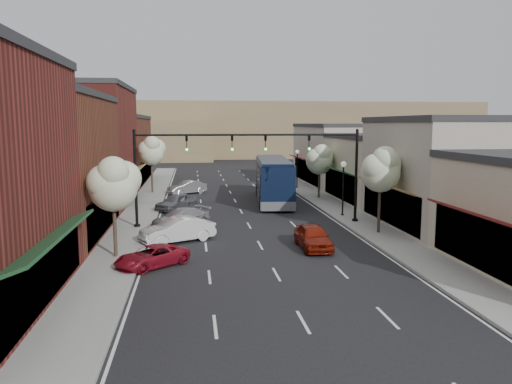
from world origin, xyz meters
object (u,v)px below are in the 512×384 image
object	(u,v)px
tree_right_far	(320,159)
lamp_post_far	(297,162)
parked_car_a	(152,257)
parked_car_b	(177,230)
tree_left_near	(114,183)
parked_car_d	(176,202)
parked_car_c	(181,218)
red_hatchback	(313,237)
signal_mast_right	(325,162)
coach_bus	(273,179)
lamp_post_near	(343,179)
tree_left_far	(152,150)
tree_right_near	(381,169)
signal_mast_left	(170,163)
parked_car_e	(187,187)

from	to	relation	value
tree_right_far	lamp_post_far	distance (m)	8.13
parked_car_a	parked_car_b	bearing A→B (deg)	128.20
tree_left_near	parked_car_d	xyz separation A→B (m)	(2.78, 15.39, -3.50)
parked_car_b	parked_car_c	distance (m)	4.50
red_hatchback	parked_car_a	distance (m)	9.61
signal_mast_right	red_hatchback	bearing A→B (deg)	-109.90
coach_bus	parked_car_d	distance (m)	9.91
lamp_post_near	coach_bus	distance (m)	9.63
tree_left_near	red_hatchback	bearing A→B (deg)	4.45
tree_left_far	parked_car_b	xyz separation A→B (m)	(3.22, -22.38, -3.83)
tree_right_near	lamp_post_far	distance (m)	24.11
signal_mast_right	lamp_post_near	world-z (taller)	signal_mast_right
red_hatchback	parked_car_d	world-z (taller)	red_hatchback
signal_mast_right	lamp_post_near	distance (m)	3.69
parked_car_d	tree_right_near	bearing A→B (deg)	-1.93
parked_car_b	signal_mast_left	bearing A→B (deg)	161.35
lamp_post_far	parked_car_a	bearing A→B (deg)	-115.11
tree_right_near	parked_car_a	size ratio (longest dim) A/B	1.49
parked_car_e	signal_mast_right	bearing A→B (deg)	-3.50
parked_car_c	tree_right_near	bearing A→B (deg)	32.73
tree_left_far	parked_car_e	bearing A→B (deg)	-10.50
parked_car_c	tree_right_far	bearing A→B (deg)	91.80
tree_right_far	parked_car_a	size ratio (longest dim) A/B	1.36
tree_right_near	parked_car_a	bearing A→B (deg)	-158.20
red_hatchback	tree_left_near	bearing A→B (deg)	-175.74
parked_car_d	parked_car_e	xyz separation A→B (m)	(0.83, 9.94, -0.02)
parked_car_a	tree_right_near	bearing A→B (deg)	72.12
tree_left_far	tree_left_near	bearing A→B (deg)	-90.00
signal_mast_right	tree_left_far	distance (m)	22.68
tree_left_far	parked_car_a	xyz separation A→B (m)	(2.05, -27.82, -4.05)
parked_car_a	parked_car_d	world-z (taller)	parked_car_d
signal_mast_right	tree_right_far	size ratio (longest dim) A/B	1.51
signal_mast_left	parked_car_b	size ratio (longest dim) A/B	1.75
signal_mast_right	signal_mast_left	size ratio (longest dim) A/B	1.00
tree_left_near	parked_car_c	xyz separation A→B (m)	(3.33, 8.12, -3.55)
lamp_post_near	parked_car_b	xyz separation A→B (m)	(-12.83, -6.94, -2.23)
signal_mast_left	lamp_post_near	world-z (taller)	signal_mast_left
lamp_post_far	tree_left_near	bearing A→B (deg)	-119.78
tree_right_near	parked_car_e	xyz separation A→B (m)	(-12.99, 21.33, -3.76)
tree_left_far	coach_bus	xyz separation A→B (m)	(11.84, -6.84, -2.49)
parked_car_d	signal_mast_left	bearing A→B (deg)	-53.56
lamp_post_near	red_hatchback	xyz separation A→B (m)	(-4.78, -9.68, -2.28)
parked_car_a	parked_car_c	size ratio (longest dim) A/B	0.86
lamp_post_near	parked_car_d	xyz separation A→B (m)	(-13.28, 4.84, -2.28)
tree_right_near	parked_car_b	size ratio (longest dim) A/B	1.27
parked_car_a	parked_car_c	bearing A→B (deg)	133.02
red_hatchback	parked_car_d	size ratio (longest dim) A/B	1.01
tree_right_near	lamp_post_far	xyz separation A→B (m)	(-0.55, 24.06, -1.45)
parked_car_c	signal_mast_left	bearing A→B (deg)	-124.51
coach_bus	red_hatchback	xyz separation A→B (m)	(-0.56, -18.29, -1.39)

